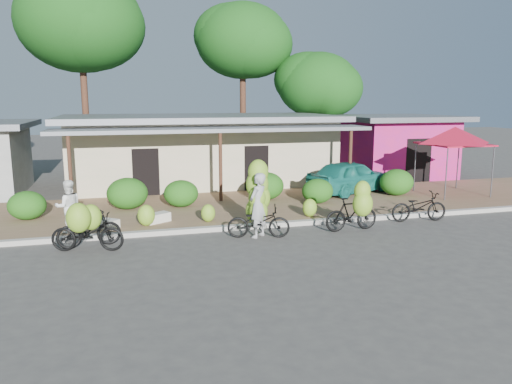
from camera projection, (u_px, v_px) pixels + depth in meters
The scene contains 28 objects.
ground at pixel (264, 246), 14.18m from camera, with size 100.00×100.00×0.00m, color #44423F.
sidewalk at pixel (227, 208), 18.90m from camera, with size 60.00×6.00×0.12m, color #8B694B.
curb at pixel (246, 227), 16.06m from camera, with size 60.00×0.25×0.15m, color #A8A399.
shop_main at pixel (201, 149), 24.22m from camera, with size 13.00×8.50×3.35m.
shop_pink at pixel (393, 145), 27.03m from camera, with size 6.00×6.00×3.25m.
tree_far_center at pixel (76, 20), 26.44m from camera, with size 6.63×6.62×10.79m.
tree_center_right at pixel (239, 39), 29.39m from camera, with size 5.60×5.52×9.70m.
tree_near_right at pixel (314, 83), 29.01m from camera, with size 4.84×4.69×6.82m.
hedge_0 at pixel (27, 205), 16.73m from camera, with size 1.24×1.12×0.97m, color #235513.
hedge_1 at pixel (127, 193), 18.35m from camera, with size 1.49×1.34×1.16m, color #235513.
hedge_2 at pixel (181, 193), 18.74m from camera, with size 1.30×1.17×1.01m, color #235513.
hedge_3 at pixel (266, 186), 20.07m from camera, with size 1.42×1.28×1.11m, color #235513.
hedge_4 at pixel (318, 191), 19.37m from camera, with size 1.23×1.10×0.96m, color #235513.
hedge_5 at pixel (397, 182), 20.97m from camera, with size 1.42×1.28×1.11m, color #235513.
red_canopy at pixel (455, 135), 20.93m from camera, with size 3.50×3.50×2.86m.
bike_far_left at pixel (86, 230), 13.53m from camera, with size 2.08×1.47×1.49m.
bike_left at pixel (89, 227), 13.90m from camera, with size 1.82×1.27×1.36m.
bike_center at pixel (258, 206), 15.16m from camera, with size 1.98×1.39×2.31m.
bike_right at pixel (355, 210), 15.56m from camera, with size 1.82×1.22×1.70m.
bike_far_right at pixel (419, 207), 16.98m from camera, with size 2.00×0.91×1.02m.
loose_banana_a at pixel (146, 215), 15.91m from camera, with size 0.55×0.47×0.69m, color #74AE2B.
loose_banana_b at pixel (208, 213), 16.46m from camera, with size 0.47×0.40×0.59m, color #74AE2B.
loose_banana_c at pixel (310, 208), 17.18m from camera, with size 0.50×0.43×0.63m, color #74AE2B.
sack_near at pixel (157, 218), 16.41m from camera, with size 0.85×0.40×0.30m, color beige.
sack_far at pixel (107, 224), 15.69m from camera, with size 0.75×0.38×0.28m, color beige.
vendor at pixel (258, 205), 14.96m from camera, with size 0.72×0.47×1.97m, color #999999.
bystander at pixel (68, 206), 15.06m from camera, with size 0.78×0.61×1.61m, color white.
teal_van at pixel (350, 177), 21.41m from camera, with size 1.69×4.20×1.43m, color #197267.
Camera 1 is at (-3.84, -13.10, 4.12)m, focal length 35.00 mm.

